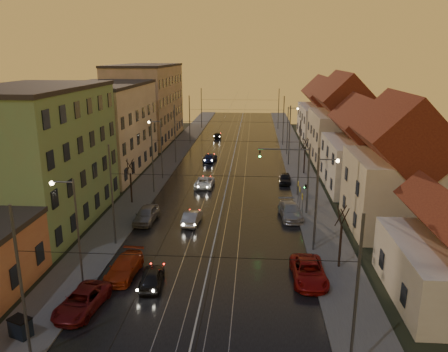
% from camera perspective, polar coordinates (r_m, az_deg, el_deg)
% --- Properties ---
extents(ground, '(160.00, 160.00, 0.00)m').
position_cam_1_polar(ground, '(30.46, -3.15, -16.49)').
color(ground, black).
rests_on(ground, ground).
extents(road, '(16.00, 120.00, 0.04)m').
position_cam_1_polar(road, '(67.64, 1.05, 1.77)').
color(road, black).
rests_on(road, ground).
extents(sidewalk_left, '(4.00, 120.00, 0.15)m').
position_cam_1_polar(sidewalk_left, '(68.86, -7.29, 1.94)').
color(sidewalk_left, '#4C4C4C').
rests_on(sidewalk_left, ground).
extents(sidewalk_right, '(4.00, 120.00, 0.15)m').
position_cam_1_polar(sidewalk_right, '(67.86, 9.52, 1.65)').
color(sidewalk_right, '#4C4C4C').
rests_on(sidewalk_right, ground).
extents(tram_rail_0, '(0.06, 120.00, 0.03)m').
position_cam_1_polar(tram_rail_0, '(67.78, -0.81, 1.83)').
color(tram_rail_0, gray).
rests_on(tram_rail_0, road).
extents(tram_rail_1, '(0.06, 120.00, 0.03)m').
position_cam_1_polar(tram_rail_1, '(67.67, 0.40, 1.81)').
color(tram_rail_1, gray).
rests_on(tram_rail_1, road).
extents(tram_rail_2, '(0.06, 120.00, 0.03)m').
position_cam_1_polar(tram_rail_2, '(67.60, 1.70, 1.79)').
color(tram_rail_2, gray).
rests_on(tram_rail_2, road).
extents(tram_rail_3, '(0.06, 120.00, 0.03)m').
position_cam_1_polar(tram_rail_3, '(67.55, 2.91, 1.76)').
color(tram_rail_3, gray).
rests_on(tram_rail_3, road).
extents(apartment_left_1, '(10.00, 18.00, 13.00)m').
position_cam_1_polar(apartment_left_1, '(45.82, -23.24, 2.13)').
color(apartment_left_1, '#68965F').
rests_on(apartment_left_1, ground).
extents(apartment_left_2, '(10.00, 20.00, 12.00)m').
position_cam_1_polar(apartment_left_2, '(63.98, -15.16, 5.90)').
color(apartment_left_2, '#B7A48D').
rests_on(apartment_left_2, ground).
extents(apartment_left_3, '(10.00, 24.00, 14.00)m').
position_cam_1_polar(apartment_left_3, '(86.66, -10.06, 9.27)').
color(apartment_left_3, '#8D7F5B').
rests_on(apartment_left_3, ground).
extents(house_right_1, '(8.67, 10.20, 10.80)m').
position_cam_1_polar(house_right_1, '(44.12, 21.85, 0.39)').
color(house_right_1, beige).
rests_on(house_right_1, ground).
extents(house_right_2, '(9.18, 12.24, 9.20)m').
position_cam_1_polar(house_right_2, '(56.47, 17.91, 3.05)').
color(house_right_2, beige).
rests_on(house_right_2, ground).
extents(house_right_3, '(9.18, 14.28, 11.50)m').
position_cam_1_polar(house_right_3, '(70.69, 15.20, 6.61)').
color(house_right_3, beige).
rests_on(house_right_3, ground).
extents(house_right_4, '(9.18, 16.32, 10.00)m').
position_cam_1_polar(house_right_4, '(88.35, 13.00, 7.95)').
color(house_right_4, beige).
rests_on(house_right_4, ground).
extents(catenary_pole_l_0, '(0.16, 0.16, 9.00)m').
position_cam_1_polar(catenary_pole_l_0, '(25.78, -24.97, -12.89)').
color(catenary_pole_l_0, '#595B60').
rests_on(catenary_pole_l_0, ground).
extents(catenary_pole_r_0, '(0.16, 0.16, 9.00)m').
position_cam_1_polar(catenary_pole_r_0, '(23.38, 16.86, -15.07)').
color(catenary_pole_r_0, '#595B60').
rests_on(catenary_pole_r_0, ground).
extents(catenary_pole_l_1, '(0.16, 0.16, 9.00)m').
position_cam_1_polar(catenary_pole_l_1, '(38.44, -14.39, -2.59)').
color(catenary_pole_l_1, '#595B60').
rests_on(catenary_pole_l_1, ground).
extents(catenary_pole_r_1, '(0.16, 0.16, 9.00)m').
position_cam_1_polar(catenary_pole_r_1, '(36.87, 11.94, -3.21)').
color(catenary_pole_r_1, '#595B60').
rests_on(catenary_pole_r_1, ground).
extents(catenary_pole_l_2, '(0.16, 0.16, 9.00)m').
position_cam_1_polar(catenary_pole_l_2, '(52.35, -9.33, 2.50)').
color(catenary_pole_l_2, '#595B60').
rests_on(catenary_pole_l_2, ground).
extents(catenary_pole_r_2, '(0.16, 0.16, 9.00)m').
position_cam_1_polar(catenary_pole_r_2, '(51.21, 9.77, 2.19)').
color(catenary_pole_r_2, '#595B60').
rests_on(catenary_pole_r_2, ground).
extents(catenary_pole_l_3, '(0.16, 0.16, 9.00)m').
position_cam_1_polar(catenary_pole_l_3, '(66.73, -6.41, 5.42)').
color(catenary_pole_l_3, '#595B60').
rests_on(catenary_pole_l_3, ground).
extents(catenary_pole_r_3, '(0.16, 0.16, 9.00)m').
position_cam_1_polar(catenary_pole_r_3, '(65.84, 8.55, 5.20)').
color(catenary_pole_r_3, '#595B60').
rests_on(catenary_pole_r_3, ground).
extents(catenary_pole_l_4, '(0.16, 0.16, 9.00)m').
position_cam_1_polar(catenary_pole_l_4, '(81.34, -4.51, 7.29)').
color(catenary_pole_l_4, '#595B60').
rests_on(catenary_pole_l_4, ground).
extents(catenary_pole_r_4, '(0.16, 0.16, 9.00)m').
position_cam_1_polar(catenary_pole_r_4, '(80.61, 7.77, 7.12)').
color(catenary_pole_r_4, '#595B60').
rests_on(catenary_pole_r_4, ground).
extents(catenary_pole_l_5, '(0.16, 0.16, 9.00)m').
position_cam_1_polar(catenary_pole_l_5, '(99.02, -2.97, 8.79)').
color(catenary_pole_l_5, '#595B60').
rests_on(catenary_pole_l_5, ground).
extents(catenary_pole_r_5, '(0.16, 0.16, 9.00)m').
position_cam_1_polar(catenary_pole_r_5, '(98.43, 7.14, 8.65)').
color(catenary_pole_r_5, '#595B60').
rests_on(catenary_pole_r_5, ground).
extents(street_lamp_0, '(1.75, 0.32, 8.00)m').
position_cam_1_polar(street_lamp_0, '(32.34, -19.13, -5.73)').
color(street_lamp_0, '#595B60').
rests_on(street_lamp_0, ground).
extents(street_lamp_1, '(1.75, 0.32, 8.00)m').
position_cam_1_polar(street_lamp_1, '(37.77, 12.53, -2.18)').
color(street_lamp_1, '#595B60').
rests_on(street_lamp_1, ground).
extents(street_lamp_2, '(1.75, 0.32, 8.00)m').
position_cam_1_polar(street_lamp_2, '(58.10, -8.49, 4.21)').
color(street_lamp_2, '#595B60').
rests_on(street_lamp_2, ground).
extents(street_lamp_3, '(1.75, 0.32, 8.00)m').
position_cam_1_polar(street_lamp_3, '(72.70, 8.56, 6.48)').
color(street_lamp_3, '#595B60').
rests_on(street_lamp_3, ground).
extents(traffic_light_mast, '(5.30, 0.32, 7.20)m').
position_cam_1_polar(traffic_light_mast, '(45.33, 9.71, 0.57)').
color(traffic_light_mast, '#595B60').
rests_on(traffic_light_mast, ground).
extents(bare_tree_0, '(1.09, 1.09, 5.11)m').
position_cam_1_polar(bare_tree_0, '(49.51, -12.07, -0.81)').
color(bare_tree_0, black).
rests_on(bare_tree_0, ground).
extents(bare_tree_1, '(1.09, 1.09, 5.11)m').
position_cam_1_polar(bare_tree_1, '(35.09, 15.01, -7.92)').
color(bare_tree_1, black).
rests_on(bare_tree_1, ground).
extents(bare_tree_2, '(1.09, 1.09, 5.11)m').
position_cam_1_polar(bare_tree_2, '(61.54, 10.48, 2.48)').
color(bare_tree_2, black).
rests_on(bare_tree_2, ground).
extents(driving_car_0, '(1.95, 4.06, 1.34)m').
position_cam_1_polar(driving_car_0, '(32.75, -9.44, -12.88)').
color(driving_car_0, black).
rests_on(driving_car_0, ground).
extents(driving_car_1, '(1.69, 4.13, 1.33)m').
position_cam_1_polar(driving_car_1, '(43.33, -4.21, -5.42)').
color(driving_car_1, '#9E9EA4').
rests_on(driving_car_1, ground).
extents(driving_car_2, '(2.34, 4.79, 1.31)m').
position_cam_1_polar(driving_car_2, '(55.21, -2.53, -0.75)').
color(driving_car_2, white).
rests_on(driving_car_2, ground).
extents(driving_car_3, '(2.12, 4.44, 1.25)m').
position_cam_1_polar(driving_car_3, '(68.34, -1.87, 2.43)').
color(driving_car_3, '#181F4A').
rests_on(driving_car_3, ground).
extents(driving_car_4, '(1.78, 3.69, 1.22)m').
position_cam_1_polar(driving_car_4, '(87.57, -0.87, 5.34)').
color(driving_car_4, black).
rests_on(driving_car_4, ground).
extents(parked_left_1, '(2.85, 5.09, 1.34)m').
position_cam_1_polar(parked_left_1, '(30.96, -18.07, -15.28)').
color(parked_left_1, '#601012').
rests_on(parked_left_1, ground).
extents(parked_left_2, '(2.23, 4.91, 1.39)m').
position_cam_1_polar(parked_left_2, '(34.46, -12.88, -11.51)').
color(parked_left_2, '#A83010').
rests_on(parked_left_2, ground).
extents(parked_left_3, '(2.04, 4.66, 1.56)m').
position_cam_1_polar(parked_left_3, '(44.35, -10.11, -4.97)').
color(parked_left_3, gray).
rests_on(parked_left_3, ground).
extents(parked_right_0, '(2.54, 5.28, 1.45)m').
position_cam_1_polar(parked_right_0, '(33.51, 11.00, -12.16)').
color(parked_right_0, maroon).
rests_on(parked_right_0, ground).
extents(parked_right_1, '(2.56, 5.27, 1.48)m').
position_cam_1_polar(parked_right_1, '(45.26, 8.66, -4.53)').
color(parked_right_1, '#A9A9AF').
rests_on(parked_right_1, ground).
extents(parked_right_2, '(1.72, 3.87, 1.29)m').
position_cam_1_polar(parked_right_2, '(57.24, 7.95, -0.30)').
color(parked_right_2, black).
rests_on(parked_right_2, ground).
extents(dumpster, '(1.41, 1.19, 1.10)m').
position_cam_1_polar(dumpster, '(29.60, -25.03, -17.53)').
color(dumpster, black).
rests_on(dumpster, sidewalk_left).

